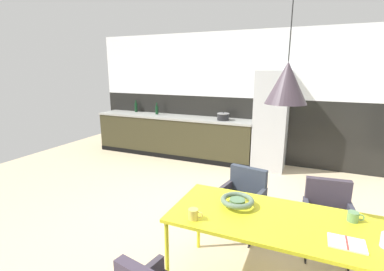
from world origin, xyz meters
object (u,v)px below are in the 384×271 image
at_px(mug_dark_espresso, 353,217).
at_px(armchair_facing_counter, 328,210).
at_px(bottle_spice_small, 136,107).
at_px(dining_table, 275,223).
at_px(cooking_pot, 223,117).
at_px(bottle_vinegar_dark, 157,110).
at_px(open_book, 347,243).
at_px(mug_white_ceramic, 194,214).
at_px(pendant_lamp_over_table_near, 287,83).
at_px(fruit_bowl, 237,201).
at_px(refrigerator_column, 271,121).
at_px(armchair_head_of_table, 244,193).

bearing_deg(mug_dark_espresso, armchair_facing_counter, 102.46).
bearing_deg(bottle_spice_small, dining_table, -42.84).
relative_size(cooking_pot, bottle_vinegar_dark, 0.93).
xyz_separation_m(dining_table, open_book, (0.51, -0.16, 0.05)).
xyz_separation_m(open_book, mug_white_ceramic, (-1.14, -0.13, 0.04)).
bearing_deg(dining_table, cooking_pot, 114.41).
bearing_deg(mug_dark_espresso, pendant_lamp_over_table_near, -164.54).
relative_size(dining_table, fruit_bowl, 5.83).
relative_size(mug_white_ceramic, cooking_pot, 0.51).
xyz_separation_m(open_book, pendant_lamp_over_table_near, (-0.51, 0.21, 1.11)).
relative_size(fruit_bowl, mug_white_ceramic, 2.37).
distance_m(cooking_pot, bottle_spice_small, 2.35).
bearing_deg(mug_white_ceramic, bottle_vinegar_dark, 124.33).
distance_m(fruit_bowl, cooking_pot, 3.42).
bearing_deg(bottle_vinegar_dark, pendant_lamp_over_table_near, -46.93).
xyz_separation_m(refrigerator_column, cooking_pot, (-0.96, -0.04, 0.03)).
bearing_deg(fruit_bowl, bottle_spice_small, 135.06).
distance_m(open_book, bottle_vinegar_dark, 5.14).
relative_size(fruit_bowl, mug_dark_espresso, 2.39).
height_order(refrigerator_column, mug_white_ceramic, refrigerator_column).
bearing_deg(armchair_facing_counter, bottle_spice_small, -38.41).
bearing_deg(fruit_bowl, armchair_head_of_table, 98.30).
bearing_deg(cooking_pot, armchair_facing_counter, -51.61).
height_order(refrigerator_column, bottle_vinegar_dark, refrigerator_column).
height_order(open_book, bottle_vinegar_dark, bottle_vinegar_dark).
bearing_deg(fruit_bowl, cooking_pot, 109.58).
bearing_deg(refrigerator_column, mug_dark_espresso, -70.31).
height_order(bottle_spice_small, pendant_lamp_over_table_near, pendant_lamp_over_table_near).
bearing_deg(bottle_vinegar_dark, mug_white_ceramic, -55.67).
distance_m(refrigerator_column, bottle_spice_small, 3.30).
bearing_deg(open_book, mug_white_ceramic, -173.66).
bearing_deg(bottle_vinegar_dark, refrigerator_column, -1.91).
xyz_separation_m(dining_table, cooking_pot, (-1.50, 3.30, 0.30)).
height_order(refrigerator_column, mug_dark_espresso, refrigerator_column).
bearing_deg(dining_table, refrigerator_column, 99.10).
relative_size(mug_white_ceramic, bottle_vinegar_dark, 0.47).
distance_m(bottle_spice_small, pendant_lamp_over_table_near, 5.26).
height_order(armchair_head_of_table, open_book, armchair_head_of_table).
distance_m(bottle_spice_small, bottle_vinegar_dark, 0.68).
xyz_separation_m(refrigerator_column, dining_table, (0.53, -3.34, -0.27)).
height_order(armchair_head_of_table, pendant_lamp_over_table_near, pendant_lamp_over_table_near).
bearing_deg(mug_white_ceramic, dining_table, 24.57).
bearing_deg(pendant_lamp_over_table_near, refrigerator_column, 99.22).
distance_m(fruit_bowl, open_book, 0.90).
bearing_deg(mug_white_ceramic, fruit_bowl, 53.30).
relative_size(cooking_pot, pendant_lamp_over_table_near, 0.26).
distance_m(mug_dark_espresso, pendant_lamp_over_table_near, 1.23).
xyz_separation_m(dining_table, armchair_facing_counter, (0.44, 0.85, -0.20)).
relative_size(armchair_facing_counter, pendant_lamp_over_table_near, 0.82).
bearing_deg(armchair_head_of_table, dining_table, 128.34).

